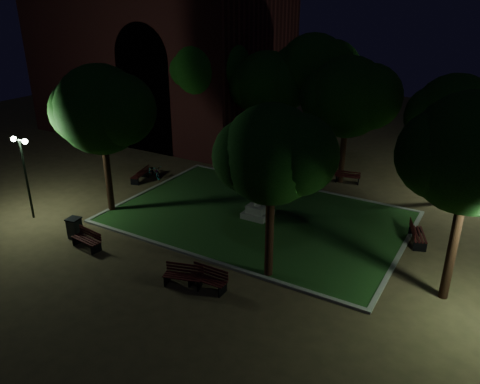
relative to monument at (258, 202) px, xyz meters
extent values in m
plane|color=#483A24|center=(0.00, -2.00, -0.96)|extent=(80.00, 80.00, 0.00)
cube|color=#21471A|center=(0.00, 0.00, -0.92)|extent=(15.00, 10.00, 0.08)
cube|color=slate|center=(0.00, -5.10, -0.90)|extent=(15.40, 0.20, 0.12)
cube|color=slate|center=(0.00, 5.10, -0.90)|extent=(15.40, 0.20, 0.12)
cube|color=slate|center=(-7.60, 0.00, -0.90)|extent=(0.20, 10.00, 0.12)
cube|color=slate|center=(7.60, 0.00, -0.90)|extent=(0.20, 10.00, 0.12)
cube|color=gray|center=(0.00, 0.00, -0.73)|extent=(1.40, 1.40, 0.30)
cube|color=gray|center=(0.00, 0.00, -0.38)|extent=(1.00, 1.00, 0.40)
cylinder|color=gray|center=(0.00, 0.00, 0.82)|extent=(0.44, 0.44, 2.00)
sphere|color=gray|center=(0.00, 0.00, 2.07)|extent=(0.50, 0.50, 0.50)
cube|color=#4E1C1B|center=(-16.00, 12.00, 6.54)|extent=(20.00, 12.00, 15.00)
cube|color=black|center=(-13.00, 7.50, 2.54)|extent=(5.00, 3.00, 7.00)
cylinder|color=black|center=(-13.00, 7.50, 6.04)|extent=(5.00, 3.00, 5.00)
plane|color=#FF5D1E|center=(-13.00, 8.70, 2.54)|extent=(6.30, 0.00, 6.30)
cylinder|color=black|center=(-7.51, -3.34, 1.21)|extent=(0.36, 0.36, 4.32)
sphere|color=#14420F|center=(-7.51, -3.34, 4.77)|extent=(4.68, 4.68, 4.68)
sphere|color=#14420F|center=(-6.33, -3.14, 4.87)|extent=(3.75, 3.75, 3.75)
sphere|color=#14420F|center=(-8.44, -3.64, 4.67)|extent=(3.51, 3.51, 3.51)
cylinder|color=black|center=(-3.86, 8.20, 1.17)|extent=(0.36, 0.36, 4.25)
sphere|color=#14420F|center=(-3.86, 8.20, 4.65)|extent=(4.52, 4.52, 4.52)
sphere|color=#14420F|center=(-2.73, 8.40, 4.75)|extent=(3.61, 3.61, 3.61)
sphere|color=#14420F|center=(-4.76, 7.90, 4.55)|extent=(3.39, 3.39, 3.39)
cylinder|color=black|center=(2.06, 7.42, 1.06)|extent=(0.36, 0.36, 4.02)
sphere|color=#14420F|center=(2.06, 7.42, 4.55)|extent=(4.94, 4.94, 4.94)
sphere|color=#14420F|center=(3.29, 7.62, 4.65)|extent=(3.95, 3.95, 3.95)
sphere|color=#14420F|center=(1.07, 7.12, 4.45)|extent=(3.71, 3.71, 3.71)
cylinder|color=black|center=(8.15, 7.04, 0.98)|extent=(0.36, 0.36, 3.87)
sphere|color=#14420F|center=(8.15, 7.04, 4.25)|extent=(4.47, 4.47, 4.47)
sphere|color=#14420F|center=(9.27, 7.24, 4.35)|extent=(3.57, 3.57, 3.57)
sphere|color=#14420F|center=(7.26, 6.74, 4.15)|extent=(3.35, 3.35, 3.35)
cylinder|color=black|center=(9.87, -2.58, 1.39)|extent=(0.36, 0.36, 4.69)
sphere|color=#14420F|center=(9.87, -2.58, 5.07)|extent=(4.45, 4.45, 4.45)
sphere|color=#14420F|center=(8.98, -2.88, 4.97)|extent=(3.34, 3.34, 3.34)
cylinder|color=black|center=(3.12, -4.75, 1.18)|extent=(0.36, 0.36, 4.28)
sphere|color=#14420F|center=(3.12, -4.75, 4.52)|extent=(3.99, 3.99, 3.99)
sphere|color=#14420F|center=(4.12, -4.55, 4.62)|extent=(3.19, 3.19, 3.19)
sphere|color=#14420F|center=(2.32, -5.05, 4.42)|extent=(2.99, 2.99, 2.99)
cylinder|color=black|center=(-8.42, 7.82, 1.54)|extent=(0.36, 0.36, 5.00)
sphere|color=#14420F|center=(-8.42, 7.82, 5.52)|extent=(4.90, 4.90, 4.90)
sphere|color=#14420F|center=(-7.19, 8.02, 5.62)|extent=(3.92, 3.92, 3.92)
sphere|color=#14420F|center=(-9.40, 7.52, 5.42)|extent=(3.68, 3.68, 3.68)
cylinder|color=black|center=(-1.11, 9.55, 1.64)|extent=(0.36, 0.36, 5.19)
sphere|color=#14420F|center=(-1.11, 9.55, 5.66)|extent=(4.76, 4.76, 4.76)
sphere|color=#14420F|center=(0.08, 9.75, 5.76)|extent=(3.81, 3.81, 3.81)
sphere|color=#14420F|center=(-2.07, 9.25, 5.56)|extent=(3.57, 3.57, 3.57)
cylinder|color=black|center=(-10.53, -6.18, 1.22)|extent=(0.12, 0.12, 4.36)
cylinder|color=black|center=(-10.53, -6.18, 3.41)|extent=(0.90, 0.08, 0.08)
sphere|color=#D8FFD8|center=(-10.98, -6.18, 3.41)|extent=(0.28, 0.28, 0.28)
sphere|color=#D8FFD8|center=(-10.08, -6.18, 3.41)|extent=(0.28, 0.28, 0.28)
cylinder|color=black|center=(-10.85, 7.59, 0.99)|extent=(0.12, 0.12, 3.89)
cylinder|color=black|center=(-10.85, 7.59, 2.93)|extent=(0.90, 0.08, 0.08)
sphere|color=#D8FFD8|center=(-11.30, 7.59, 2.93)|extent=(0.28, 0.28, 0.28)
sphere|color=#D8FFD8|center=(-10.40, 7.59, 2.93)|extent=(0.28, 0.28, 0.28)
cube|color=black|center=(-0.25, -7.45, -0.73)|extent=(0.22, 0.56, 0.45)
cube|color=black|center=(1.12, -7.03, -0.73)|extent=(0.22, 0.56, 0.45)
cube|color=#380F0E|center=(0.50, -7.46, -0.50)|extent=(1.60, 0.56, 0.04)
cube|color=#380F0E|center=(0.46, -7.32, -0.50)|extent=(1.60, 0.56, 0.04)
cube|color=#380F0E|center=(0.42, -7.18, -0.50)|extent=(1.60, 0.56, 0.04)
cube|color=#380F0E|center=(0.38, -7.04, -0.50)|extent=(1.60, 0.56, 0.04)
cube|color=#380F0E|center=(0.36, -6.99, -0.39)|extent=(1.59, 0.53, 0.10)
cube|color=#380F0E|center=(0.36, -6.99, -0.25)|extent=(1.59, 0.53, 0.10)
cube|color=#380F0E|center=(0.36, -6.99, -0.11)|extent=(1.59, 0.53, 0.10)
cube|color=black|center=(0.70, -6.94, -0.73)|extent=(0.07, 0.58, 0.46)
cube|color=black|center=(2.17, -6.92, -0.73)|extent=(0.07, 0.58, 0.46)
cube|color=#380F0E|center=(1.44, -7.16, -0.48)|extent=(1.68, 0.11, 0.04)
cube|color=#380F0E|center=(1.44, -7.02, -0.48)|extent=(1.68, 0.11, 0.04)
cube|color=#380F0E|center=(1.43, -6.87, -0.48)|extent=(1.68, 0.11, 0.04)
cube|color=#380F0E|center=(1.43, -6.72, -0.48)|extent=(1.68, 0.11, 0.04)
cube|color=#380F0E|center=(1.43, -6.66, -0.38)|extent=(1.68, 0.08, 0.10)
cube|color=#380F0E|center=(1.43, -6.66, -0.23)|extent=(1.68, 0.08, 0.10)
cube|color=#380F0E|center=(1.43, -6.66, -0.08)|extent=(1.68, 0.08, 0.10)
cube|color=black|center=(-6.15, -6.97, -0.73)|extent=(0.12, 0.56, 0.45)
cube|color=black|center=(-4.73, -7.14, -0.73)|extent=(0.12, 0.56, 0.45)
cube|color=#380F0E|center=(-5.46, -7.28, -0.50)|extent=(1.63, 0.28, 0.04)
cube|color=#380F0E|center=(-5.44, -7.14, -0.50)|extent=(1.63, 0.28, 0.04)
cube|color=#380F0E|center=(-5.43, -6.99, -0.50)|extent=(1.63, 0.28, 0.04)
cube|color=#380F0E|center=(-5.41, -6.85, -0.50)|extent=(1.63, 0.28, 0.04)
cube|color=#380F0E|center=(-5.41, -6.79, -0.40)|extent=(1.63, 0.24, 0.10)
cube|color=#380F0E|center=(-5.41, -6.79, -0.25)|extent=(1.63, 0.24, 0.10)
cube|color=#380F0E|center=(-5.41, -6.79, -0.11)|extent=(1.63, 0.24, 0.10)
cube|color=black|center=(-9.40, 1.59, -0.73)|extent=(0.56, 0.20, 0.45)
cube|color=black|center=(-9.04, 0.22, -0.73)|extent=(0.56, 0.20, 0.45)
cube|color=#380F0E|center=(-9.44, 0.85, -0.50)|extent=(0.49, 1.60, 0.04)
cube|color=#380F0E|center=(-9.30, 0.88, -0.50)|extent=(0.49, 1.60, 0.04)
cube|color=#380F0E|center=(-9.16, 0.92, -0.50)|extent=(0.49, 1.60, 0.04)
cube|color=#380F0E|center=(-9.02, 0.95, -0.50)|extent=(0.49, 1.60, 0.04)
cube|color=#380F0E|center=(-8.97, 0.97, -0.40)|extent=(0.46, 1.59, 0.10)
cube|color=#380F0E|center=(-8.97, 0.97, -0.26)|extent=(0.46, 1.59, 0.10)
cube|color=#380F0E|center=(-8.97, 0.97, -0.11)|extent=(0.46, 1.59, 0.10)
cube|color=black|center=(8.31, 0.72, -0.71)|extent=(0.60, 0.27, 0.49)
cube|color=black|center=(7.78, 2.19, -0.71)|extent=(0.60, 0.27, 0.49)
cube|color=#380F0E|center=(8.28, 1.53, -0.46)|extent=(0.70, 1.71, 0.04)
cube|color=#380F0E|center=(8.13, 1.48, -0.46)|extent=(0.70, 1.71, 0.04)
cube|color=#380F0E|center=(7.98, 1.43, -0.46)|extent=(0.70, 1.71, 0.04)
cube|color=#380F0E|center=(7.84, 1.38, -0.46)|extent=(0.70, 1.71, 0.04)
cube|color=#380F0E|center=(7.77, 1.35, -0.34)|extent=(0.66, 1.70, 0.11)
cube|color=#380F0E|center=(7.77, 1.35, -0.19)|extent=(0.66, 1.70, 0.11)
cube|color=#380F0E|center=(7.77, 1.35, -0.03)|extent=(0.66, 1.70, 0.11)
cube|color=black|center=(3.17, 7.69, -0.74)|extent=(0.18, 0.55, 0.44)
cube|color=black|center=(1.82, 7.38, -0.74)|extent=(0.18, 0.55, 0.44)
cube|color=#380F0E|center=(2.45, 7.75, -0.51)|extent=(1.57, 0.44, 0.04)
cube|color=#380F0E|center=(2.48, 7.61, -0.51)|extent=(1.57, 0.44, 0.04)
cube|color=#380F0E|center=(2.51, 7.48, -0.51)|extent=(1.57, 0.44, 0.04)
cube|color=#380F0E|center=(2.54, 7.34, -0.51)|extent=(1.57, 0.44, 0.04)
cube|color=#380F0E|center=(2.55, 7.28, -0.41)|extent=(1.56, 0.40, 0.10)
cube|color=#380F0E|center=(2.55, 7.28, -0.27)|extent=(1.56, 0.40, 0.10)
cube|color=#380F0E|center=(2.55, 7.28, -0.13)|extent=(1.56, 0.40, 0.10)
cube|color=black|center=(-6.74, -6.59, -0.46)|extent=(0.63, 0.63, 0.99)
cube|color=black|center=(-6.74, -6.59, 0.06)|extent=(0.70, 0.70, 0.07)
imported|color=black|center=(-8.79, 1.88, -0.53)|extent=(1.73, 1.14, 0.86)
camera|label=1|loc=(10.84, -20.18, 10.18)|focal=35.00mm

